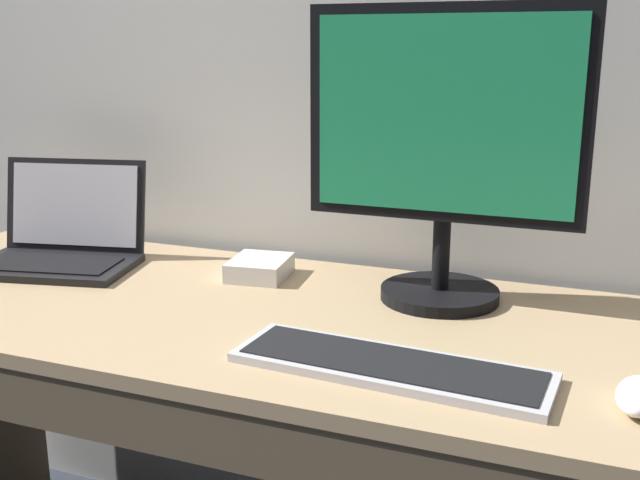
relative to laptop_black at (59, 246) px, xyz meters
name	(u,v)px	position (x,y,z in m)	size (l,w,h in m)	color
desk	(259,425)	(0.53, -0.11, -0.27)	(1.73, 0.66, 0.72)	tan
laptop_black	(59,246)	(0.00, 0.00, 0.00)	(0.37, 0.31, 0.22)	black
external_monitor	(444,147)	(0.82, 0.06, 0.25)	(0.50, 0.22, 0.53)	black
wired_keyboard	(390,366)	(0.82, -0.27, -0.03)	(0.48, 0.17, 0.02)	#BCBCC1
computer_mouse	(638,396)	(1.16, -0.26, -0.03)	(0.06, 0.11, 0.03)	white
external_drive_box	(260,268)	(0.44, 0.08, -0.02)	(0.11, 0.13, 0.04)	silver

